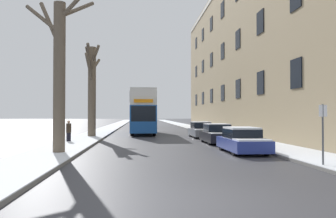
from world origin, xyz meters
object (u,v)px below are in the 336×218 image
at_px(double_decker_bus, 143,110).
at_px(pedestrian_left_sidewalk, 69,131).
at_px(parked_car_0, 242,141).
at_px(bare_tree_left_1, 92,88).
at_px(oncoming_van, 143,119).
at_px(bare_tree_left_0, 59,66).
at_px(parked_car_2, 201,130).
at_px(street_sign_post, 323,132).
at_px(parked_car_1, 217,134).

xyz_separation_m(double_decker_bus, pedestrian_left_sidewalk, (-5.33, -10.90, -1.65)).
height_order(double_decker_bus, parked_car_0, double_decker_bus).
height_order(bare_tree_left_1, oncoming_van, bare_tree_left_1).
xyz_separation_m(bare_tree_left_1, pedestrian_left_sidewalk, (-0.81, -5.44, -3.52)).
relative_size(bare_tree_left_1, oncoming_van, 1.42).
xyz_separation_m(bare_tree_left_0, double_decker_bus, (4.38, 17.58, -1.93)).
distance_m(parked_car_2, street_sign_post, 17.27).
bearing_deg(bare_tree_left_1, bare_tree_left_0, -89.37).
relative_size(parked_car_0, oncoming_van, 0.74).
bearing_deg(oncoming_van, parked_car_1, -81.48).
height_order(parked_car_0, oncoming_van, oncoming_van).
distance_m(double_decker_bus, oncoming_van, 20.93).
distance_m(bare_tree_left_0, pedestrian_left_sidewalk, 7.64).
relative_size(oncoming_van, pedestrian_left_sidewalk, 3.44).
height_order(bare_tree_left_0, pedestrian_left_sidewalk, bare_tree_left_0).
height_order(bare_tree_left_1, pedestrian_left_sidewalk, bare_tree_left_1).
height_order(pedestrian_left_sidewalk, street_sign_post, street_sign_post).
distance_m(parked_car_0, parked_car_1, 5.73).
xyz_separation_m(bare_tree_left_1, parked_car_0, (9.65, -12.00, -3.78)).
bearing_deg(bare_tree_left_1, pedestrian_left_sidewalk, -98.46).
bearing_deg(oncoming_van, parked_car_0, -82.73).
distance_m(parked_car_1, parked_car_2, 6.11).
bearing_deg(oncoming_van, double_decker_bus, -90.68).
bearing_deg(bare_tree_left_0, parked_car_0, 0.71).
bearing_deg(bare_tree_left_0, oncoming_van, 83.13).
bearing_deg(bare_tree_left_0, double_decker_bus, 76.00).
bearing_deg(oncoming_van, bare_tree_left_1, -100.25).
distance_m(bare_tree_left_1, street_sign_post, 20.79).
xyz_separation_m(bare_tree_left_0, parked_car_2, (9.52, 11.95, -3.82)).
bearing_deg(pedestrian_left_sidewalk, double_decker_bus, 22.90).
height_order(parked_car_1, pedestrian_left_sidewalk, pedestrian_left_sidewalk).
height_order(double_decker_bus, street_sign_post, double_decker_bus).
relative_size(parked_car_0, parked_car_2, 0.96).
bearing_deg(bare_tree_left_1, parked_car_1, -33.03).
xyz_separation_m(bare_tree_left_0, bare_tree_left_1, (-0.13, 12.12, -0.06)).
distance_m(parked_car_0, parked_car_2, 11.84).
distance_m(double_decker_bus, parked_car_1, 12.95).
distance_m(bare_tree_left_0, double_decker_bus, 18.22).
distance_m(bare_tree_left_0, oncoming_van, 38.88).
bearing_deg(parked_car_0, oncoming_van, 97.27).
height_order(bare_tree_left_1, double_decker_bus, bare_tree_left_1).
height_order(bare_tree_left_1, parked_car_2, bare_tree_left_1).
xyz_separation_m(double_decker_bus, oncoming_van, (0.25, 20.89, -1.26)).
bearing_deg(pedestrian_left_sidewalk, oncoming_van, 39.00).
height_order(bare_tree_left_1, parked_car_0, bare_tree_left_1).
bearing_deg(parked_car_1, pedestrian_left_sidewalk, 175.42).
distance_m(bare_tree_left_1, oncoming_van, 26.95).
bearing_deg(parked_car_2, bare_tree_left_1, 179.00).
xyz_separation_m(bare_tree_left_1, parked_car_1, (9.65, -6.28, -3.77)).
height_order(double_decker_bus, pedestrian_left_sidewalk, double_decker_bus).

